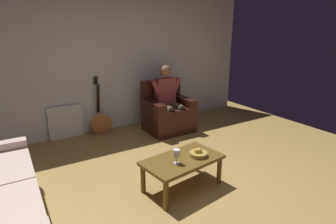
{
  "coord_description": "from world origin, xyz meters",
  "views": [
    {
      "loc": [
        1.85,
        2.19,
        1.9
      ],
      "look_at": [
        -0.17,
        -1.13,
        0.7
      ],
      "focal_mm": 29.39,
      "sensor_mm": 36.0,
      "label": 1
    }
  ],
  "objects_px": {
    "fruit_bowl": "(198,153)",
    "person_seated": "(168,97)",
    "armchair": "(168,114)",
    "wine_glass_near": "(177,154)",
    "coffee_table": "(182,163)",
    "guitar": "(101,122)"
  },
  "relations": [
    {
      "from": "coffee_table",
      "to": "guitar",
      "type": "bearing_deg",
      "value": -83.63
    },
    {
      "from": "fruit_bowl",
      "to": "armchair",
      "type": "bearing_deg",
      "value": -110.36
    },
    {
      "from": "armchair",
      "to": "wine_glass_near",
      "type": "bearing_deg",
      "value": 61.96
    },
    {
      "from": "guitar",
      "to": "wine_glass_near",
      "type": "relative_size",
      "value": 6.12
    },
    {
      "from": "armchair",
      "to": "coffee_table",
      "type": "distance_m",
      "value": 2.01
    },
    {
      "from": "person_seated",
      "to": "guitar",
      "type": "xyz_separation_m",
      "value": [
        1.15,
        -0.51,
        -0.43
      ]
    },
    {
      "from": "wine_glass_near",
      "to": "fruit_bowl",
      "type": "bearing_deg",
      "value": -176.78
    },
    {
      "from": "guitar",
      "to": "wine_glass_near",
      "type": "height_order",
      "value": "guitar"
    },
    {
      "from": "armchair",
      "to": "fruit_bowl",
      "type": "distance_m",
      "value": 1.98
    },
    {
      "from": "coffee_table",
      "to": "guitar",
      "type": "relative_size",
      "value": 0.96
    },
    {
      "from": "person_seated",
      "to": "wine_glass_near",
      "type": "xyz_separation_m",
      "value": [
        1.02,
        1.84,
        -0.14
      ]
    },
    {
      "from": "guitar",
      "to": "wine_glass_near",
      "type": "distance_m",
      "value": 2.38
    },
    {
      "from": "wine_glass_near",
      "to": "fruit_bowl",
      "type": "height_order",
      "value": "wine_glass_near"
    },
    {
      "from": "fruit_bowl",
      "to": "person_seated",
      "type": "bearing_deg",
      "value": -110.65
    },
    {
      "from": "person_seated",
      "to": "coffee_table",
      "type": "xyz_separation_m",
      "value": [
        0.89,
        1.78,
        -0.32
      ]
    },
    {
      "from": "person_seated",
      "to": "coffee_table",
      "type": "bearing_deg",
      "value": 63.91
    },
    {
      "from": "coffee_table",
      "to": "wine_glass_near",
      "type": "bearing_deg",
      "value": 27.07
    },
    {
      "from": "wine_glass_near",
      "to": "fruit_bowl",
      "type": "distance_m",
      "value": 0.34
    },
    {
      "from": "fruit_bowl",
      "to": "coffee_table",
      "type": "bearing_deg",
      "value": -13.05
    },
    {
      "from": "coffee_table",
      "to": "person_seated",
      "type": "bearing_deg",
      "value": -116.59
    },
    {
      "from": "wine_glass_near",
      "to": "fruit_bowl",
      "type": "relative_size",
      "value": 0.78
    },
    {
      "from": "wine_glass_near",
      "to": "armchair",
      "type": "bearing_deg",
      "value": -118.55
    }
  ]
}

